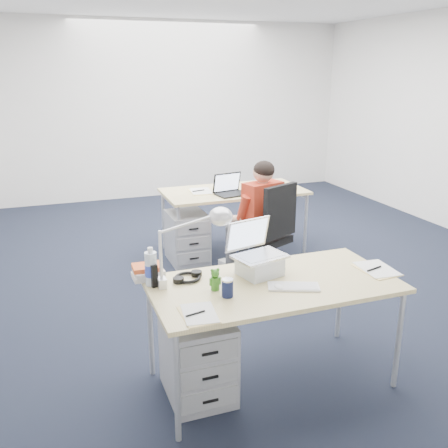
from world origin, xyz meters
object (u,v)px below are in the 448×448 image
object	(u,v)px
office_chair	(264,255)
dark_laptop	(232,184)
far_cup	(266,182)
can_koozie	(227,288)
water_bottle	(151,266)
silver_laptop	(260,250)
computer_mouse	(278,287)
sunglasses	(278,269)
seated_person	(254,220)
bear_figurine	(215,279)
desk_lamp	(184,247)
drawer_pedestal_near	(197,356)
cordless_phone	(154,276)
desk_far	(234,194)
headphones	(188,277)
wireless_keyboard	(294,287)
book_stack	(148,272)
drawer_pedestal_far	(187,237)
desk_near	(274,289)

from	to	relation	value
office_chair	dark_laptop	bearing A→B (deg)	69.38
far_cup	dark_laptop	bearing A→B (deg)	-152.99
can_koozie	water_bottle	distance (m)	0.52
silver_laptop	computer_mouse	size ratio (longest dim) A/B	4.31
office_chair	sunglasses	distance (m)	1.51
seated_person	bear_figurine	world-z (taller)	seated_person
seated_person	dark_laptop	xyz separation A→B (m)	(-0.00, 0.60, 0.24)
sunglasses	desk_lamp	world-z (taller)	desk_lamp
drawer_pedestal_near	bear_figurine	size ratio (longest dim) A/B	3.80
drawer_pedestal_near	cordless_phone	size ratio (longest dim) A/B	3.71
desk_lamp	far_cup	size ratio (longest dim) A/B	5.33
computer_mouse	bear_figurine	distance (m)	0.40
desk_far	sunglasses	distance (m)	2.39
seated_person	sunglasses	bearing A→B (deg)	-123.52
computer_mouse	bear_figurine	size ratio (longest dim) A/B	0.57
office_chair	headphones	bearing A→B (deg)	-155.75
computer_mouse	sunglasses	distance (m)	0.30
wireless_keyboard	book_stack	world-z (taller)	book_stack
desk_far	wireless_keyboard	xyz separation A→B (m)	(-0.60, -2.60, 0.05)
seated_person	water_bottle	world-z (taller)	seated_person
seated_person	far_cup	distance (m)	1.02
drawer_pedestal_near	sunglasses	size ratio (longest dim) A/B	5.45
desk_far	cordless_phone	xyz separation A→B (m)	(-1.42, -2.29, 0.12)
bear_figurine	seated_person	bearing A→B (deg)	67.02
drawer_pedestal_far	headphones	xyz separation A→B (m)	(-0.59, -2.12, 0.47)
cordless_phone	seated_person	bearing A→B (deg)	32.16
water_bottle	sunglasses	bearing A→B (deg)	-4.84
wireless_keyboard	water_bottle	distance (m)	0.91
silver_laptop	far_cup	xyz separation A→B (m)	(1.14, 2.39, -0.13)
drawer_pedestal_far	desk_lamp	distance (m)	2.38
wireless_keyboard	computer_mouse	distance (m)	0.10
water_bottle	desk_near	bearing A→B (deg)	-17.43
seated_person	far_cup	xyz separation A→B (m)	(0.52, 0.86, 0.16)
office_chair	book_stack	world-z (taller)	office_chair
drawer_pedestal_near	drawer_pedestal_far	xyz separation A→B (m)	(0.60, 2.33, 0.00)
desk_far	silver_laptop	size ratio (longest dim) A/B	4.48
wireless_keyboard	dark_laptop	world-z (taller)	dark_laptop
wireless_keyboard	desk_lamp	xyz separation A→B (m)	(-0.63, 0.29, 0.25)
desk_far	drawer_pedestal_near	xyz separation A→B (m)	(-1.20, -2.45, -0.41)
computer_mouse	seated_person	bearing A→B (deg)	71.49
desk_near	desk_far	size ratio (longest dim) A/B	1.00
drawer_pedestal_far	bear_figurine	bearing A→B (deg)	-101.51
book_stack	cordless_phone	world-z (taller)	cordless_phone
cordless_phone	dark_laptop	bearing A→B (deg)	41.43
office_chair	sunglasses	world-z (taller)	office_chair
headphones	bear_figurine	distance (m)	0.25
water_bottle	cordless_phone	world-z (taller)	water_bottle
drawer_pedestal_near	water_bottle	distance (m)	0.66
water_bottle	computer_mouse	bearing A→B (deg)	-24.92
office_chair	water_bottle	bearing A→B (deg)	-161.15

